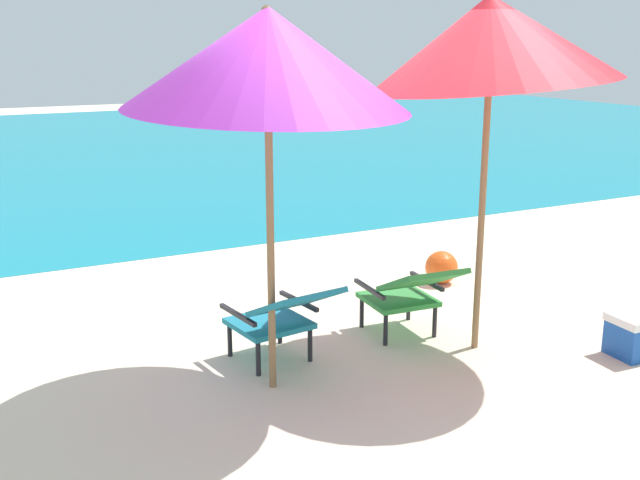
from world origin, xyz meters
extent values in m
plane|color=beige|center=(0.00, 4.00, 0.00)|extent=(40.00, 40.00, 0.00)
cube|color=teal|center=(0.00, 12.35, 0.00)|extent=(40.00, 18.00, 0.01)
cube|color=teal|center=(-0.62, 0.30, 0.28)|extent=(0.58, 0.56, 0.04)
cube|color=teal|center=(-0.57, -0.06, 0.55)|extent=(0.58, 0.58, 0.27)
cylinder|color=black|center=(-0.86, 0.48, 0.13)|extent=(0.04, 0.04, 0.26)
cylinder|color=black|center=(-0.43, 0.54, 0.13)|extent=(0.04, 0.04, 0.26)
cylinder|color=black|center=(-0.81, 0.06, 0.13)|extent=(0.04, 0.04, 0.26)
cylinder|color=black|center=(-0.37, 0.12, 0.13)|extent=(0.04, 0.04, 0.26)
cube|color=black|center=(-0.88, 0.27, 0.40)|extent=(0.09, 0.50, 0.03)
cube|color=black|center=(-0.36, 0.33, 0.40)|extent=(0.09, 0.50, 0.03)
cube|color=#338E3D|center=(0.52, 0.32, 0.28)|extent=(0.56, 0.54, 0.04)
cube|color=#338E3D|center=(0.49, -0.05, 0.55)|extent=(0.56, 0.55, 0.27)
cylinder|color=black|center=(0.32, 0.54, 0.13)|extent=(0.04, 0.04, 0.26)
cylinder|color=black|center=(0.75, 0.51, 0.13)|extent=(0.04, 0.04, 0.26)
cylinder|color=black|center=(0.28, 0.12, 0.13)|extent=(0.04, 0.04, 0.26)
cylinder|color=black|center=(0.72, 0.09, 0.13)|extent=(0.04, 0.04, 0.26)
cube|color=black|center=(0.26, 0.34, 0.40)|extent=(0.07, 0.50, 0.03)
cube|color=black|center=(0.78, 0.30, 0.40)|extent=(0.07, 0.50, 0.03)
cylinder|color=olive|center=(-0.79, -0.14, 0.95)|extent=(0.05, 0.05, 1.91)
cone|color=purple|center=(-0.79, -0.14, 2.19)|extent=(2.07, 2.10, 0.70)
sphere|color=#4C3823|center=(-0.79, -0.14, 2.47)|extent=(0.07, 0.07, 0.07)
cylinder|color=olive|center=(0.88, -0.23, 1.01)|extent=(0.05, 0.05, 2.02)
cone|color=red|center=(0.88, -0.23, 2.30)|extent=(2.43, 2.41, 0.77)
sphere|color=#EA5619|center=(1.60, 1.21, 0.16)|extent=(0.32, 0.32, 0.32)
cube|color=#194CA5|center=(1.89, -0.90, 0.13)|extent=(0.47, 0.32, 0.26)
camera|label=1|loc=(-2.72, -4.57, 2.30)|focal=42.98mm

